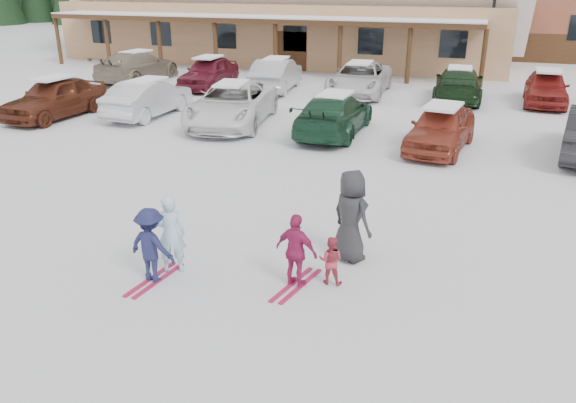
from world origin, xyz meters
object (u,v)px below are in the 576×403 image
(adult_skier, at_px, (170,234))
(parked_car_1, at_px, (148,98))
(parked_car_12, at_px, (546,88))
(parked_car_0, at_px, (55,98))
(lamp_post, at_px, (494,5))
(parked_car_11, at_px, (458,84))
(parked_car_4, at_px, (441,128))
(toddler_red, at_px, (331,260))
(parked_car_2, at_px, (232,104))
(parked_car_9, at_px, (276,75))
(child_navy, at_px, (151,246))
(child_magenta, at_px, (296,251))
(parked_car_7, at_px, (137,66))
(bystander_dark, at_px, (351,216))
(parked_car_3, at_px, (334,114))
(parked_car_10, at_px, (359,79))
(parked_car_8, at_px, (209,73))

(adult_skier, relative_size, parked_car_1, 0.35)
(parked_car_12, bearing_deg, parked_car_0, -151.93)
(lamp_post, relative_size, parked_car_11, 1.33)
(parked_car_0, bearing_deg, parked_car_4, 4.89)
(toddler_red, distance_m, parked_car_12, 18.36)
(parked_car_2, height_order, parked_car_9, parked_car_2)
(lamp_post, height_order, child_navy, lamp_post)
(child_magenta, distance_m, parked_car_1, 14.28)
(adult_skier, height_order, parked_car_12, adult_skier)
(toddler_red, bearing_deg, parked_car_11, -97.93)
(parked_car_9, bearing_deg, parked_car_7, -6.68)
(parked_car_9, bearing_deg, parked_car_0, 46.23)
(bystander_dark, xyz_separation_m, parked_car_11, (1.11, 16.25, -0.19))
(parked_car_0, relative_size, parked_car_12, 1.07)
(child_navy, relative_size, parked_car_3, 0.29)
(child_navy, height_order, parked_car_3, child_navy)
(parked_car_4, relative_size, parked_car_7, 0.78)
(toddler_red, distance_m, parked_car_11, 17.32)
(toddler_red, distance_m, bystander_dark, 1.12)
(parked_car_12, bearing_deg, parked_car_2, -143.74)
(parked_car_4, height_order, parked_car_9, parked_car_9)
(toddler_red, relative_size, bystander_dark, 0.50)
(parked_car_0, distance_m, parked_car_12, 20.23)
(parked_car_0, xyz_separation_m, parked_car_4, (14.54, 0.33, -0.07))
(lamp_post, relative_size, child_magenta, 4.80)
(lamp_post, distance_m, parked_car_11, 7.92)
(adult_skier, relative_size, child_navy, 1.08)
(toddler_red, distance_m, parked_car_2, 12.03)
(parked_car_10, bearing_deg, adult_skier, -91.07)
(child_navy, height_order, parked_car_1, parked_car_1)
(lamp_post, bearing_deg, parked_car_12, -69.83)
(parked_car_2, bearing_deg, child_magenta, -69.13)
(toddler_red, relative_size, parked_car_10, 0.17)
(parked_car_0, bearing_deg, parked_car_8, 72.87)
(parked_car_9, xyz_separation_m, parked_car_10, (4.00, 0.30, -0.03))
(lamp_post, distance_m, parked_car_7, 19.06)
(parked_car_2, bearing_deg, child_navy, -81.54)
(bystander_dark, xyz_separation_m, parked_car_4, (1.01, 8.26, -0.21))
(adult_skier, bearing_deg, child_magenta, 158.87)
(adult_skier, bearing_deg, parked_car_2, -98.03)
(adult_skier, bearing_deg, parked_car_9, -102.63)
(lamp_post, relative_size, parked_car_4, 1.61)
(child_navy, bearing_deg, parked_car_1, -50.01)
(lamp_post, relative_size, parked_car_12, 1.56)
(parked_car_9, bearing_deg, bystander_dark, 108.76)
(parked_car_12, bearing_deg, parked_car_9, -173.95)
(child_navy, bearing_deg, parked_car_11, -95.34)
(parked_car_11, bearing_deg, parked_car_9, 0.54)
(lamp_post, relative_size, toddler_red, 7.32)
(toddler_red, height_order, parked_car_0, parked_car_0)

